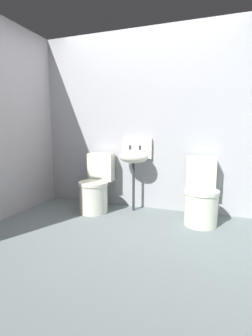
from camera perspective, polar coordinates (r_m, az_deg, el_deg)
The scene contains 5 objects.
ground_plane at distance 2.67m, azimuth -2.13°, elevation -16.84°, with size 3.51×2.69×0.08m, color slate.
wall_back at distance 3.55m, azimuth 4.95°, elevation 10.54°, with size 3.51×0.10×2.45m, color #A4A5AC.
toilet_left at distance 3.48m, azimuth -6.90°, elevation -4.46°, with size 0.42×0.61×0.78m.
toilet_right at distance 3.14m, azimuth 16.72°, elevation -6.23°, with size 0.44×0.63×0.78m.
sink at distance 3.39m, azimuth 1.89°, elevation 2.70°, with size 0.42×0.35×0.99m.
Camera 1 is at (0.89, -2.24, 1.11)m, focal length 26.68 mm.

